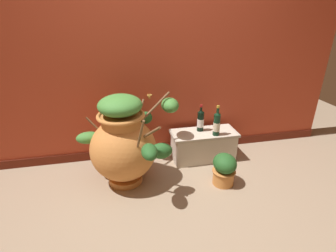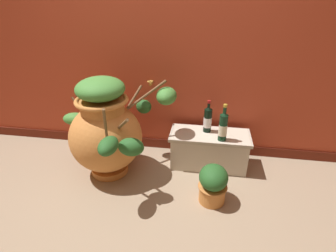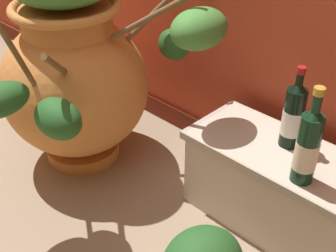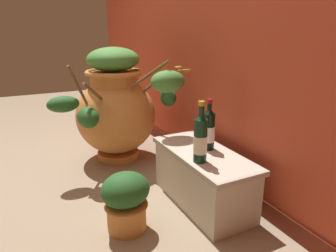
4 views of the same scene
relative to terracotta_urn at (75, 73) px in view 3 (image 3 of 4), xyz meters
name	(u,v)px [view 3 (image 3 of 4)]	position (x,y,z in m)	size (l,w,h in m)	color
terracotta_urn	(75,73)	(0.00, 0.00, 0.00)	(1.04, 0.94, 0.91)	#CC7F3D
stone_ledge	(282,187)	(0.90, 0.25, -0.25)	(0.74, 0.33, 0.34)	beige
wine_bottle_left	(293,114)	(0.87, 0.30, 0.03)	(0.08, 0.08, 0.31)	black
wine_bottle_middle	(308,145)	(1.00, 0.16, 0.04)	(0.08, 0.08, 0.34)	black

